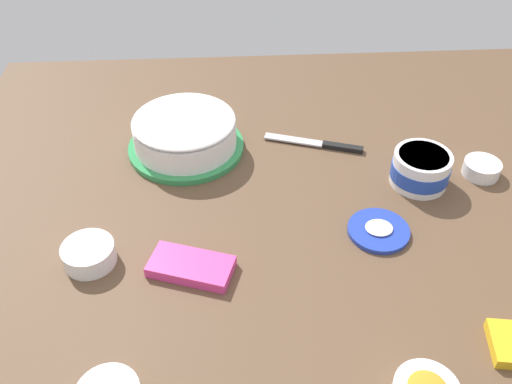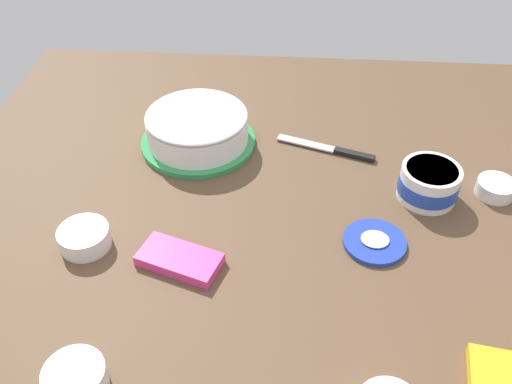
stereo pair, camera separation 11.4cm
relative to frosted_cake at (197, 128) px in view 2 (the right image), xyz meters
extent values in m
plane|color=brown|center=(0.23, -0.31, -0.05)|extent=(1.54, 1.54, 0.00)
cylinder|color=#339351|center=(0.00, 0.00, -0.04)|extent=(0.27, 0.27, 0.01)
cylinder|color=pink|center=(0.00, 0.00, -0.01)|extent=(0.22, 0.22, 0.05)
cylinder|color=white|center=(0.00, 0.00, 0.00)|extent=(0.24, 0.24, 0.06)
ellipsoid|color=white|center=(0.00, 0.00, 0.03)|extent=(0.24, 0.24, 0.03)
cylinder|color=white|center=(0.51, -0.15, -0.01)|extent=(0.12, 0.12, 0.07)
cylinder|color=#2347B2|center=(0.51, -0.15, -0.01)|extent=(0.13, 0.13, 0.03)
cylinder|color=white|center=(0.51, -0.15, 0.02)|extent=(0.11, 0.11, 0.01)
cylinder|color=#233DAD|center=(0.39, -0.30, -0.04)|extent=(0.12, 0.12, 0.01)
ellipsoid|color=white|center=(0.39, -0.30, -0.03)|extent=(0.06, 0.05, 0.01)
cube|color=silver|center=(0.25, 0.01, -0.04)|extent=(0.14, 0.06, 0.00)
cube|color=black|center=(0.37, -0.02, -0.04)|extent=(0.10, 0.05, 0.01)
cylinder|color=white|center=(-0.09, -0.64, -0.02)|extent=(0.09, 0.09, 0.04)
cylinder|color=blue|center=(-0.09, -0.64, -0.03)|extent=(0.08, 0.08, 0.01)
ellipsoid|color=blue|center=(-0.09, -0.64, -0.02)|extent=(0.07, 0.07, 0.02)
cylinder|color=white|center=(0.66, -0.13, -0.03)|extent=(0.08, 0.08, 0.03)
cylinder|color=pink|center=(0.66, -0.13, -0.03)|extent=(0.07, 0.07, 0.01)
ellipsoid|color=pink|center=(0.66, -0.13, -0.02)|extent=(0.06, 0.06, 0.02)
cylinder|color=white|center=(-0.17, -0.34, -0.03)|extent=(0.10, 0.10, 0.04)
cylinder|color=green|center=(-0.17, -0.34, -0.03)|extent=(0.08, 0.08, 0.01)
ellipsoid|color=green|center=(-0.17, -0.34, -0.02)|extent=(0.07, 0.07, 0.02)
cube|color=#E53D8E|center=(0.02, -0.38, -0.03)|extent=(0.17, 0.12, 0.02)
camera|label=1|loc=(0.10, -1.06, 0.74)|focal=39.02mm
camera|label=2|loc=(0.21, -1.06, 0.74)|focal=39.02mm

